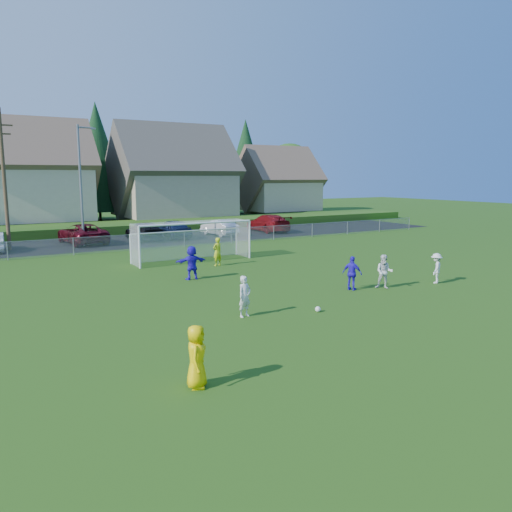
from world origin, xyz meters
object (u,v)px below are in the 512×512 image
Objects in this scene: player_blue_a at (352,273)px; car_e at (173,229)px; player_white_c at (436,268)px; car_d at (144,231)px; player_white_a at (245,296)px; player_blue_b at (192,263)px; car_g at (268,223)px; soccer_ball at (318,309)px; player_white_b at (384,272)px; car_f at (219,228)px; referee at (196,356)px; car_c at (82,234)px; goalkeeper at (217,252)px; soccer_goal at (191,235)px.

car_e is (0.02, 22.77, 0.01)m from player_blue_a.
car_d is (-7.16, 23.77, -0.02)m from player_white_c.
player_blue_b is (1.04, 7.42, 0.09)m from player_white_a.
player_blue_a is 25.04m from car_g.
soccer_ball is 3.02m from player_white_a.
car_g reaches higher than player_white_b.
player_white_b reaches higher than car_f.
referee is 13.51m from player_white_b.
soccer_ball is 0.13× the size of player_blue_b.
car_d is at bearing 168.06° from car_c.
player_blue_a is 22.95m from car_d.
player_white_c is (3.12, -0.43, -0.06)m from player_white_b.
goalkeeper reaches higher than car_g.
soccer_goal is (-7.82, 12.45, 0.87)m from player_white_c.
player_white_c is at bearing 148.09° from player_blue_b.
player_blue_a is 0.22× the size of soccer_goal.
goalkeeper is 15.00m from car_c.
goalkeeper is 13.81m from car_d.
car_d is 11.36m from soccer_goal.
player_blue_b reaches higher than soccer_ball.
player_white_c is at bearing 106.40° from car_d.
referee is at bearing -112.87° from soccer_goal.
referee is 0.38× the size of car_f.
car_f is at bearing 55.94° from soccer_goal.
player_blue_b is 19.19m from car_f.
soccer_ball is at bearing -29.09° from referee.
player_white_c is 0.20× the size of soccer_goal.
goalkeeper is at bearing 80.10° from car_e.
soccer_goal is (-7.50, -11.10, 0.92)m from car_f.
goalkeeper is 0.39× the size of car_f.
soccer_goal is (-0.66, -11.31, 0.89)m from car_d.
soccer_goal is at bearing 86.31° from car_d.
soccer_ball is 8.12m from referee.
car_c is (-8.92, 23.74, -0.02)m from player_white_b.
car_d is (3.99, 24.14, -0.06)m from player_white_a.
soccer_goal reaches higher than player_blue_b.
player_white_c is 24.82m from car_d.
player_blue_b reaches higher than car_c.
player_white_c is at bearing -13.31° from player_white_a.
player_blue_b is at bearing 29.13° from goalkeeper.
goalkeeper is at bearing 160.87° from player_white_b.
car_g is (20.44, 29.37, 0.01)m from referee.
player_blue_a is 22.77m from car_e.
player_white_b is 1.01× the size of player_blue_a.
player_white_b reaches higher than car_d.
car_g is at bearing -133.90° from player_white_c.
player_white_a is at bearing 58.89° from car_f.
car_g is (9.73, 0.29, 0.01)m from car_e.
referee is 0.22× the size of soccer_goal.
car_g reaches higher than player_white_c.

